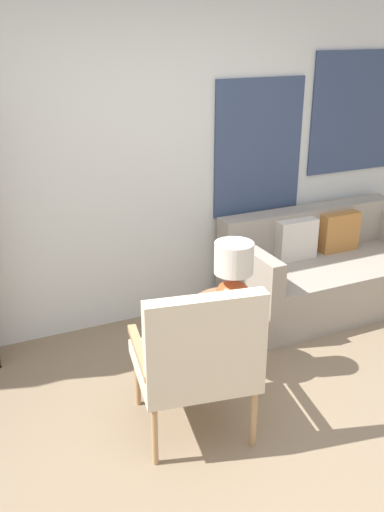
# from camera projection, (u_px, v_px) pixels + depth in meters

# --- Properties ---
(ground_plane) EXTENTS (14.00, 14.00, 0.00)m
(ground_plane) POSITION_uv_depth(u_px,v_px,m) (284.00, 471.00, 3.11)
(ground_plane) COLOR #847056
(wall_back) EXTENTS (6.40, 0.08, 2.70)m
(wall_back) POSITION_uv_depth(u_px,v_px,m) (152.00, 153.00, 4.32)
(wall_back) COLOR silver
(wall_back) RESTS_ON ground_plane
(armchair) EXTENTS (0.75, 0.74, 0.98)m
(armchair) POSITION_uv_depth(u_px,v_px,m) (199.00, 355.00, 3.15)
(armchair) COLOR tan
(armchair) RESTS_ON ground_plane
(couch) EXTENTS (1.70, 0.87, 0.79)m
(couch) POSITION_uv_depth(u_px,v_px,m) (324.00, 270.00, 4.88)
(couch) COLOR #9E9384
(couch) RESTS_ON ground_plane
(side_table) EXTENTS (0.47, 0.47, 0.54)m
(side_table) POSITION_uv_depth(u_px,v_px,m) (228.00, 310.00, 3.85)
(side_table) COLOR #99704C
(side_table) RESTS_ON ground_plane
(table_lamp) EXTENTS (0.25, 0.25, 0.44)m
(table_lamp) POSITION_uv_depth(u_px,v_px,m) (233.00, 272.00, 3.67)
(table_lamp) COLOR #C65128
(table_lamp) RESTS_ON side_table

